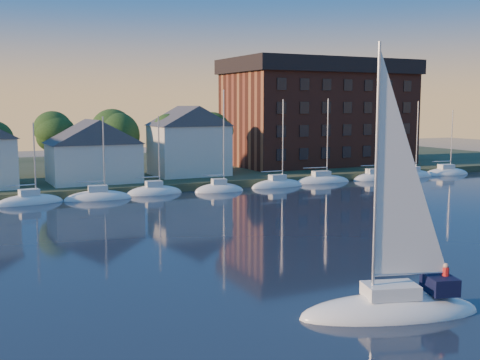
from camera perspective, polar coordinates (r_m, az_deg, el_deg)
ground at (r=33.02m, az=21.34°, el=-12.68°), size 260.00×260.00×0.00m
shoreline_land at (r=99.08m, az=-12.57°, el=0.63°), size 160.00×50.00×2.00m
wooden_dock at (r=77.10m, az=-8.47°, el=-1.09°), size 120.00×3.00×1.00m
clubhouse_centre at (r=79.79m, az=-13.76°, el=2.77°), size 11.55×8.40×8.08m
clubhouse_east at (r=85.75m, az=-4.89°, el=3.82°), size 10.50×8.40×9.80m
condo_block at (r=103.04m, az=7.50°, el=6.45°), size 31.00×17.00×17.40m
tree_line at (r=87.50m, az=-9.53°, el=4.58°), size 93.40×5.40×8.90m
moored_fleet at (r=75.62m, az=-4.88°, el=-1.12°), size 95.50×2.40×12.05m
hero_sailboat at (r=33.07m, az=14.29°, el=-11.23°), size 10.30×5.90×15.12m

